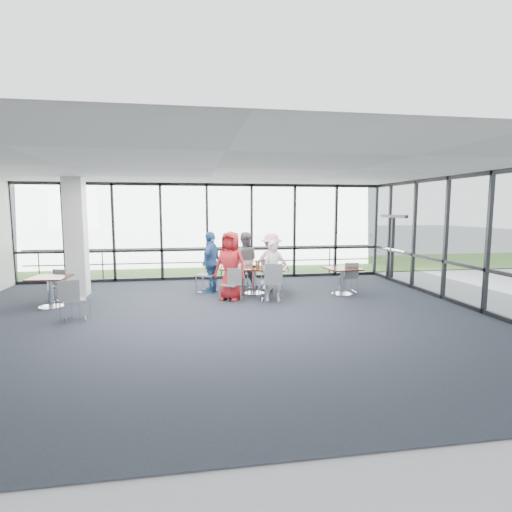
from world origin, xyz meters
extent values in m
cube|color=#222731|center=(0.00, 0.00, -0.01)|extent=(12.00, 10.00, 0.02)
cube|color=silver|center=(0.00, 0.00, 3.20)|extent=(12.00, 10.00, 0.04)
cube|color=silver|center=(0.00, -5.00, 1.60)|extent=(12.00, 0.10, 3.20)
cube|color=white|center=(0.00, 5.00, 1.60)|extent=(12.00, 0.10, 3.20)
cube|color=white|center=(6.00, 0.00, 1.60)|extent=(0.10, 10.00, 3.20)
cube|color=black|center=(6.00, 3.75, 1.05)|extent=(0.12, 1.60, 2.10)
cube|color=white|center=(-3.60, 3.00, 1.60)|extent=(0.50, 0.50, 3.20)
cube|color=gray|center=(0.00, 10.00, -0.02)|extent=(80.00, 70.00, 0.02)
cube|color=#31511B|center=(0.00, 8.00, 0.01)|extent=(80.00, 5.00, 0.01)
cube|color=silver|center=(4.00, 32.00, 3.00)|extent=(24.00, 10.00, 6.00)
cylinder|color=#2D2D33|center=(0.00, 5.60, 0.50)|extent=(12.00, 0.06, 0.06)
cube|color=#36150D|center=(1.18, 2.42, 0.73)|extent=(1.97, 1.45, 0.04)
cylinder|color=silver|center=(1.18, 2.42, 0.35)|extent=(0.12, 0.12, 0.71)
cylinder|color=silver|center=(1.18, 2.42, 0.01)|extent=(0.56, 0.56, 0.03)
cube|color=#36150D|center=(-3.89, 1.67, 0.73)|extent=(0.90, 0.90, 0.04)
cylinder|color=silver|center=(-3.89, 1.67, 0.35)|extent=(0.12, 0.12, 0.71)
cube|color=#36150D|center=(3.57, 1.93, 0.73)|extent=(0.96, 0.96, 0.04)
cylinder|color=silver|center=(3.57, 1.93, 0.35)|extent=(0.12, 0.12, 0.71)
imported|color=red|center=(0.46, 1.80, 0.90)|extent=(1.04, 0.94, 1.79)
imported|color=white|center=(1.55, 1.53, 0.78)|extent=(0.59, 0.45, 1.55)
imported|color=slate|center=(1.01, 3.19, 0.84)|extent=(0.90, 0.64, 1.69)
imported|color=#FBA2BE|center=(1.80, 3.07, 0.82)|extent=(1.15, 0.77, 1.64)
imported|color=#3165A1|center=(0.01, 2.82, 0.87)|extent=(0.95, 1.16, 1.73)
cylinder|color=white|center=(0.57, 2.23, 0.76)|extent=(0.28, 0.28, 0.01)
cylinder|color=white|center=(1.64, 1.92, 0.76)|extent=(0.27, 0.27, 0.01)
cylinder|color=white|center=(0.85, 2.79, 0.76)|extent=(0.26, 0.26, 0.01)
cylinder|color=white|center=(1.73, 2.58, 0.76)|extent=(0.25, 0.25, 0.01)
cylinder|color=white|center=(0.43, 2.66, 0.76)|extent=(0.24, 0.24, 0.01)
cylinder|color=white|center=(0.86, 2.28, 0.82)|extent=(0.07, 0.07, 0.13)
cylinder|color=white|center=(1.36, 2.12, 0.82)|extent=(0.07, 0.07, 0.14)
cylinder|color=white|center=(1.30, 2.66, 0.83)|extent=(0.08, 0.08, 0.15)
cylinder|color=white|center=(0.54, 2.48, 0.83)|extent=(0.08, 0.08, 0.15)
cube|color=beige|center=(0.90, 2.03, 0.75)|extent=(0.33, 0.27, 0.00)
cube|color=beige|center=(1.81, 1.95, 0.75)|extent=(0.33, 0.31, 0.00)
cube|color=beige|center=(1.44, 2.70, 0.75)|extent=(0.33, 0.28, 0.00)
cube|color=black|center=(1.20, 2.49, 0.77)|extent=(0.10, 0.07, 0.04)
cylinder|color=#A23019|center=(1.25, 2.43, 0.84)|extent=(0.06, 0.06, 0.18)
cylinder|color=#207E23|center=(1.31, 2.42, 0.85)|extent=(0.05, 0.05, 0.20)
camera|label=1|loc=(-0.53, -8.40, 2.37)|focal=28.00mm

